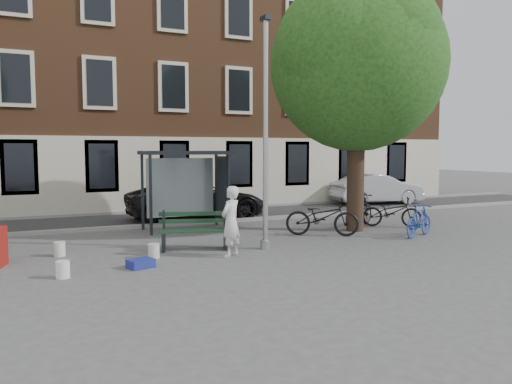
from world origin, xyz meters
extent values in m
plane|color=#4C4C4F|center=(0.00, 0.00, 0.00)|extent=(90.00, 90.00, 0.00)
cube|color=#28282B|center=(0.00, 7.00, 0.01)|extent=(40.00, 4.00, 0.01)
cube|color=gray|center=(0.00, 5.00, 0.06)|extent=(40.00, 0.25, 0.12)
cube|color=gray|center=(0.00, 9.00, 0.06)|extent=(40.00, 0.25, 0.12)
cube|color=brown|center=(0.00, 13.00, 7.00)|extent=(30.00, 8.00, 14.00)
cylinder|color=#9EA0A3|center=(0.00, 0.00, 3.00)|extent=(0.14, 0.14, 6.00)
cylinder|color=#9EA0A3|center=(0.00, 0.00, 0.12)|extent=(0.28, 0.28, 0.24)
cube|color=#1E2328|center=(0.00, 0.00, 6.05)|extent=(0.18, 0.35, 0.12)
cylinder|color=black|center=(4.00, 1.50, 1.70)|extent=(0.56, 0.56, 3.40)
sphere|color=#154616|center=(4.00, 1.50, 5.40)|extent=(5.60, 5.60, 5.60)
sphere|color=#154616|center=(4.90, 1.90, 5.90)|extent=(3.92, 3.92, 3.92)
sphere|color=#154616|center=(3.20, 1.20, 5.70)|extent=(4.20, 4.20, 4.20)
sphere|color=#154616|center=(4.20, 0.60, 6.00)|extent=(3.64, 3.64, 3.64)
cube|color=#1E2328|center=(-2.30, 3.40, 1.25)|extent=(0.08, 0.08, 2.50)
cube|color=#1E2328|center=(0.30, 3.40, 1.25)|extent=(0.08, 0.08, 2.50)
cube|color=#1E2328|center=(-2.30, 4.60, 1.25)|extent=(0.08, 0.08, 2.50)
cube|color=#1E2328|center=(0.30, 4.60, 1.25)|extent=(0.08, 0.08, 2.50)
cube|color=#1E2328|center=(-1.00, 4.00, 2.56)|extent=(2.85, 1.45, 0.12)
cube|color=#8C999E|center=(-1.00, 4.60, 1.38)|extent=(2.34, 0.04, 2.00)
cube|color=#1E2328|center=(0.30, 4.00, 1.38)|extent=(0.12, 1.14, 2.12)
cube|color=#D84C19|center=(0.37, 4.00, 1.38)|extent=(0.02, 0.90, 1.62)
imported|color=silver|center=(-1.20, -0.51, 0.88)|extent=(0.77, 0.71, 1.77)
cube|color=#1E2328|center=(-2.54, 0.89, 0.25)|extent=(0.25, 0.60, 0.49)
cube|color=#1E2328|center=(-0.97, 0.43, 0.25)|extent=(0.25, 0.60, 0.49)
cube|color=#183520|center=(-1.81, 0.48, 0.51)|extent=(1.88, 0.66, 0.04)
cube|color=#183520|center=(-1.76, 0.66, 0.51)|extent=(1.88, 0.66, 0.04)
cube|color=#183520|center=(-1.70, 0.85, 0.51)|extent=(1.88, 0.66, 0.04)
cube|color=#183520|center=(-1.67, 0.96, 0.73)|extent=(1.85, 0.59, 0.11)
cube|color=#183520|center=(-1.67, 0.96, 0.93)|extent=(1.85, 0.59, 0.11)
imported|color=black|center=(2.49, 1.12, 0.59)|extent=(2.30, 1.87, 1.18)
imported|color=navy|center=(5.09, -0.27, 0.50)|extent=(1.70, 1.07, 0.99)
imported|color=black|center=(5.64, 1.63, 0.52)|extent=(2.00, 1.74, 1.04)
imported|color=black|center=(4.63, 2.13, 0.58)|extent=(1.97, 1.36, 1.16)
imported|color=black|center=(0.15, 6.29, 0.74)|extent=(5.36, 2.47, 1.49)
imported|color=#ADAFB5|center=(9.81, 7.71, 0.74)|extent=(4.64, 2.09, 1.48)
cube|color=navy|center=(-3.50, -0.77, 0.10)|extent=(0.65, 0.55, 0.20)
cylinder|color=silver|center=(-3.00, 0.09, 0.18)|extent=(0.36, 0.36, 0.36)
cylinder|color=white|center=(-5.15, -1.00, 0.18)|extent=(0.36, 0.36, 0.36)
cylinder|color=silver|center=(-5.08, 1.32, 0.18)|extent=(0.32, 0.32, 0.36)
cylinder|color=#9EA0A3|center=(4.81, 2.81, 0.80)|extent=(0.04, 0.04, 1.60)
cube|color=yellow|center=(4.81, 2.81, 1.47)|extent=(0.28, 0.12, 0.37)
camera|label=1|loc=(-5.77, -11.90, 2.66)|focal=35.00mm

